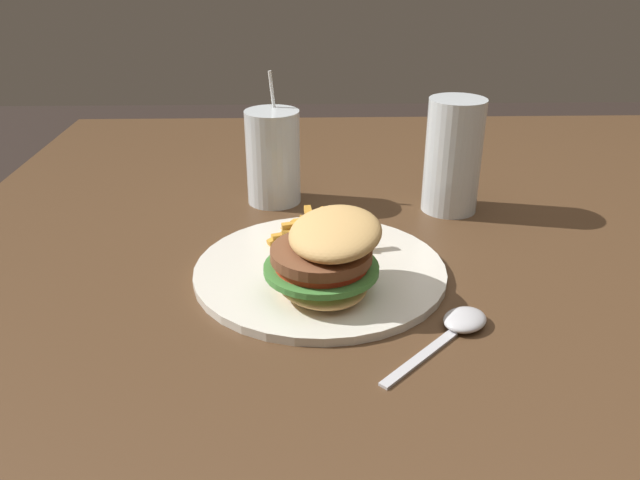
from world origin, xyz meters
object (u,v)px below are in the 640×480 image
(spoon, at_px, (460,323))
(juice_glass, at_px, (273,161))
(meal_plate_near, at_px, (323,261))
(beer_glass, at_px, (453,160))

(spoon, bearing_deg, juice_glass, 74.58)
(meal_plate_near, height_order, beer_glass, beer_glass)
(meal_plate_near, relative_size, beer_glass, 1.82)
(meal_plate_near, xyz_separation_m, juice_glass, (-0.25, -0.06, 0.03))
(juice_glass, relative_size, spoon, 1.43)
(meal_plate_near, relative_size, juice_glass, 1.56)
(beer_glass, xyz_separation_m, juice_glass, (-0.04, -0.25, -0.01))
(meal_plate_near, xyz_separation_m, beer_glass, (-0.22, 0.19, 0.05))
(beer_glass, height_order, juice_glass, juice_glass)
(spoon, bearing_deg, beer_glass, 34.77)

